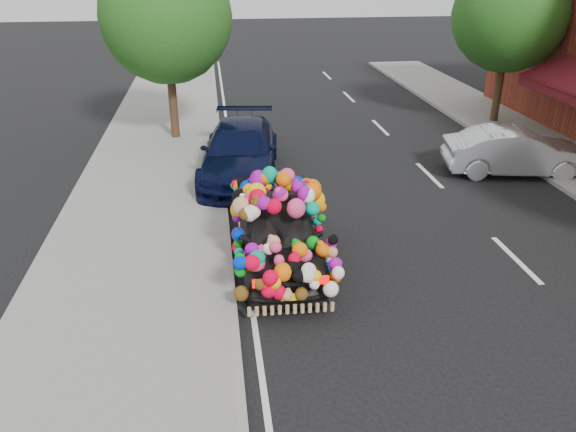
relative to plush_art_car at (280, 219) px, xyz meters
name	(u,v)px	position (x,y,z in m)	size (l,w,h in m)	color
ground	(348,271)	(1.31, -0.51, -1.02)	(100.00, 100.00, 0.00)	black
sidewalk	(128,284)	(-2.99, -0.51, -0.96)	(4.00, 60.00, 0.12)	gray
kerb	(230,277)	(-1.04, -0.51, -0.95)	(0.15, 60.00, 0.13)	gray
lane_markings	(516,259)	(4.91, -0.51, -1.01)	(6.00, 50.00, 0.01)	silver
tree_near_sidewalk	(166,17)	(-2.49, 8.99, 3.01)	(4.20, 4.20, 6.13)	#332114
tree_far_b	(510,15)	(9.31, 9.49, 2.88)	(4.00, 4.00, 5.90)	#332114
plush_art_car	(280,219)	(0.00, 0.00, 0.00)	(2.07, 4.22, 2.00)	black
navy_sedan	(240,152)	(-0.49, 5.15, -0.27)	(2.08, 5.11, 1.48)	black
silver_hatchback	(517,152)	(7.36, 4.29, -0.35)	(1.41, 4.03, 1.33)	silver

